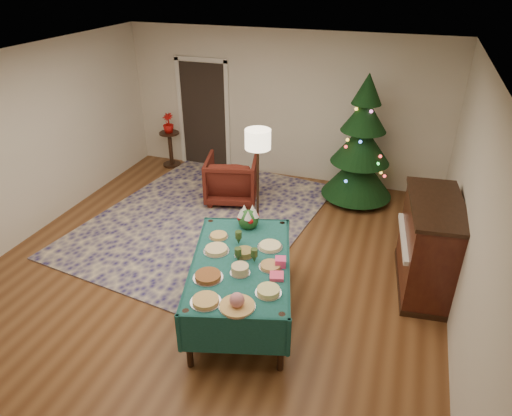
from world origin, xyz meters
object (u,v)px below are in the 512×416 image
(christmas_tree, at_px, (361,146))
(floor_lamp, at_px, (258,145))
(buffet_table, at_px, (241,271))
(potted_plant, at_px, (169,127))
(gift_box, at_px, (280,262))
(side_table, at_px, (171,149))
(piano, at_px, (429,246))
(armchair, at_px, (232,177))

(christmas_tree, bearing_deg, floor_lamp, -134.15)
(buffet_table, bearing_deg, potted_plant, 128.24)
(gift_box, height_order, floor_lamp, floor_lamp)
(floor_lamp, xyz_separation_m, side_table, (-2.43, 1.69, -1.00))
(buffet_table, distance_m, side_table, 4.71)
(christmas_tree, bearing_deg, buffet_table, -104.44)
(buffet_table, height_order, gift_box, gift_box)
(potted_plant, relative_size, piano, 0.26)
(side_table, relative_size, potted_plant, 1.85)
(gift_box, xyz_separation_m, side_table, (-3.36, 3.65, -0.45))
(buffet_table, xyz_separation_m, armchair, (-1.17, 2.67, -0.16))
(floor_lamp, distance_m, piano, 2.72)
(armchair, relative_size, christmas_tree, 0.40)
(gift_box, xyz_separation_m, potted_plant, (-3.36, 3.65, 0.02))
(floor_lamp, bearing_deg, armchair, 136.20)
(christmas_tree, bearing_deg, gift_box, -97.22)
(gift_box, bearing_deg, floor_lamp, 115.33)
(buffet_table, xyz_separation_m, potted_plant, (-2.91, 3.69, 0.22))
(side_table, height_order, christmas_tree, christmas_tree)
(buffet_table, relative_size, piano, 1.47)
(gift_box, height_order, piano, piano)
(buffet_table, bearing_deg, armchair, 113.70)
(side_table, bearing_deg, armchair, -30.45)
(buffet_table, bearing_deg, side_table, 128.24)
(christmas_tree, height_order, piano, christmas_tree)
(armchair, relative_size, floor_lamp, 0.56)
(side_table, xyz_separation_m, potted_plant, (0.00, -0.00, 0.47))
(floor_lamp, bearing_deg, gift_box, -64.67)
(side_table, bearing_deg, gift_box, -47.33)
(gift_box, distance_m, floor_lamp, 2.23)
(side_table, distance_m, potted_plant, 0.47)
(christmas_tree, bearing_deg, side_table, 175.47)
(armchair, xyz_separation_m, floor_lamp, (0.70, -0.67, 0.90))
(floor_lamp, height_order, potted_plant, floor_lamp)
(christmas_tree, bearing_deg, potted_plant, 175.47)
(gift_box, xyz_separation_m, christmas_tree, (0.42, 3.35, 0.20))
(armchair, relative_size, side_table, 1.24)
(buffet_table, distance_m, gift_box, 0.49)
(buffet_table, xyz_separation_m, piano, (2.03, 1.24, -0.01))
(armchair, bearing_deg, floor_lamp, 122.30)
(buffet_table, distance_m, floor_lamp, 2.19)
(potted_plant, height_order, christmas_tree, christmas_tree)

